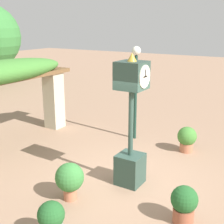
# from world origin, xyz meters

# --- Properties ---
(ground_plane) EXTENTS (60.00, 60.00, 0.00)m
(ground_plane) POSITION_xyz_m (0.00, 0.00, 0.00)
(ground_plane) COLOR #9E7A60
(pedestal_clock) EXTENTS (0.61, 0.65, 3.08)m
(pedestal_clock) POSITION_xyz_m (-0.11, -0.11, 1.48)
(pedestal_clock) COLOR #2D473D
(pedestal_clock) RESTS_ON ground
(pergola) EXTENTS (5.41, 1.14, 2.65)m
(pergola) POSITION_xyz_m (0.00, 4.21, 2.00)
(pergola) COLOR #BCB299
(pergola) RESTS_ON ground
(potted_plant_near_left) EXTENTS (0.48, 0.48, 0.76)m
(potted_plant_near_left) POSITION_xyz_m (-2.63, 0.08, 0.41)
(potted_plant_near_left) COLOR gray
(potted_plant_near_left) RESTS_ON ground
(potted_plant_near_right) EXTENTS (0.52, 0.52, 0.75)m
(potted_plant_near_right) POSITION_xyz_m (-0.92, -1.70, 0.40)
(potted_plant_near_right) COLOR #9E563D
(potted_plant_near_right) RESTS_ON ground
(potted_plant_far_left) EXTENTS (0.62, 0.62, 0.83)m
(potted_plant_far_left) POSITION_xyz_m (-1.41, 0.66, 0.49)
(potted_plant_far_left) COLOR #B26B4C
(potted_plant_far_left) RESTS_ON ground
(potted_plant_far_right) EXTENTS (0.56, 0.56, 0.76)m
(potted_plant_far_right) POSITION_xyz_m (2.44, -0.63, 0.42)
(potted_plant_far_right) COLOR #B26B4C
(potted_plant_far_right) RESTS_ON ground
(lamp_post) EXTENTS (0.28, 0.28, 3.00)m
(lamp_post) POSITION_xyz_m (2.62, 1.19, 2.04)
(lamp_post) COLOR #19382D
(lamp_post) RESTS_ON ground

